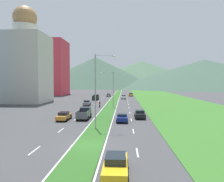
{
  "coord_description": "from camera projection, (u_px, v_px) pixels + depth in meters",
  "views": [
    {
      "loc": [
        3.81,
        -22.66,
        6.82
      ],
      "look_at": [
        -0.39,
        51.75,
        3.71
      ],
      "focal_mm": 34.56,
      "sensor_mm": 36.0,
      "label": 1
    }
  ],
  "objects": [
    {
      "name": "edge_line_median_right",
      "position": [
        119.0,
        100.0,
        82.85
      ],
      "size": [
        0.16,
        240.0,
        0.01
      ],
      "primitive_type": "cube",
      "color": "silver",
      "rests_on": "ground_plane"
    },
    {
      "name": "car_7",
      "position": [
        109.0,
        95.0,
        100.99
      ],
      "size": [
        1.89,
        4.11,
        1.41
      ],
      "rotation": [
        0.0,
        0.0,
        1.57
      ],
      "color": "slate",
      "rests_on": "ground_plane"
    },
    {
      "name": "lane_dash_left_3",
      "position": [
        61.0,
        130.0,
        30.43
      ],
      "size": [
        0.16,
        2.8,
        0.01
      ],
      "primitive_type": "cube",
      "color": "silver",
      "rests_on": "ground_plane"
    },
    {
      "name": "midrise_colored",
      "position": [
        50.0,
        68.0,
        114.68
      ],
      "size": [
        17.42,
        17.42,
        28.77
      ],
      "primitive_type": "cube",
      "color": "#D83847",
      "rests_on": "ground_plane"
    },
    {
      "name": "lane_dash_left_5",
      "position": [
        84.0,
        112.0,
        48.43
      ],
      "size": [
        0.16,
        2.8,
        0.01
      ],
      "primitive_type": "cube",
      "color": "silver",
      "rests_on": "ground_plane"
    },
    {
      "name": "pickup_truck_0",
      "position": [
        96.0,
        97.0,
        81.83
      ],
      "size": [
        2.18,
        5.4,
        2.0
      ],
      "rotation": [
        0.0,
        0.0,
        1.57
      ],
      "color": "black",
      "rests_on": "ground_plane"
    },
    {
      "name": "lane_dash_left_6",
      "position": [
        91.0,
        108.0,
        57.43
      ],
      "size": [
        0.16,
        2.8,
        0.01
      ],
      "primitive_type": "cube",
      "color": "silver",
      "rests_on": "ground_plane"
    },
    {
      "name": "lane_dash_left_7",
      "position": [
        95.0,
        104.0,
        66.43
      ],
      "size": [
        0.16,
        2.8,
        0.01
      ],
      "primitive_type": "cube",
      "color": "silver",
      "rests_on": "ground_plane"
    },
    {
      "name": "grass_median",
      "position": [
        114.0,
        100.0,
        82.95
      ],
      "size": [
        3.2,
        240.0,
        0.06
      ],
      "primitive_type": "cube",
      "color": "#2D6023",
      "rests_on": "ground_plane"
    },
    {
      "name": "car_3",
      "position": [
        87.0,
        103.0,
        62.16
      ],
      "size": [
        1.9,
        4.19,
        1.57
      ],
      "rotation": [
        0.0,
        0.0,
        1.57
      ],
      "color": "slate",
      "rests_on": "ground_plane"
    },
    {
      "name": "lane_dash_right_9",
      "position": [
        127.0,
        100.0,
        83.86
      ],
      "size": [
        0.16,
        2.8,
        0.01
      ],
      "primitive_type": "cube",
      "color": "silver",
      "rests_on": "ground_plane"
    },
    {
      "name": "lane_dash_left_8",
      "position": [
        99.0,
        101.0,
        75.43
      ],
      "size": [
        0.16,
        2.8,
        0.01
      ],
      "primitive_type": "cube",
      "color": "silver",
      "rests_on": "ground_plane"
    },
    {
      "name": "motorcycle_rider",
      "position": [
        100.0,
        105.0,
        58.16
      ],
      "size": [
        0.36,
        2.0,
        1.8
      ],
      "rotation": [
        0.0,
        0.0,
        1.57
      ],
      "color": "black",
      "rests_on": "ground_plane"
    },
    {
      "name": "lane_dash_right_4",
      "position": [
        131.0,
        120.0,
        38.86
      ],
      "size": [
        0.16,
        2.8,
        0.01
      ],
      "primitive_type": "cube",
      "color": "silver",
      "rests_on": "ground_plane"
    },
    {
      "name": "street_lamp_mid",
      "position": [
        112.0,
        87.0,
        57.41
      ],
      "size": [
        3.47,
        0.32,
        9.6
      ],
      "color": "#99999E",
      "rests_on": "ground_plane"
    },
    {
      "name": "lane_dash_left_4",
      "position": [
        75.0,
        119.0,
        39.43
      ],
      "size": [
        0.16,
        2.8,
        0.01
      ],
      "primitive_type": "cube",
      "color": "silver",
      "rests_on": "ground_plane"
    },
    {
      "name": "car_2",
      "position": [
        116.0,
        165.0,
        15.82
      ],
      "size": [
        1.89,
        4.58,
        1.43
      ],
      "rotation": [
        0.0,
        0.0,
        -1.57
      ],
      "color": "yellow",
      "rests_on": "ground_plane"
    },
    {
      "name": "hill_far_left",
      "position": [
        95.0,
        72.0,
        265.98
      ],
      "size": [
        156.69,
        156.69,
        37.5
      ],
      "primitive_type": "cone",
      "color": "#3D5647",
      "rests_on": "ground_plane"
    },
    {
      "name": "lane_dash_left_10",
      "position": [
        104.0,
        98.0,
        93.43
      ],
      "size": [
        0.16,
        2.8,
        0.01
      ],
      "primitive_type": "cube",
      "color": "silver",
      "rests_on": "ground_plane"
    },
    {
      "name": "car_6",
      "position": [
        131.0,
        95.0,
        103.42
      ],
      "size": [
        1.99,
        4.23,
        1.54
      ],
      "rotation": [
        0.0,
        0.0,
        -1.57
      ],
      "color": "#C6842D",
      "rests_on": "ground_plane"
    },
    {
      "name": "lane_dash_right_5",
      "position": [
        130.0,
        113.0,
        47.86
      ],
      "size": [
        0.16,
        2.8,
        0.01
      ],
      "primitive_type": "cube",
      "color": "silver",
      "rests_on": "ground_plane"
    },
    {
      "name": "grass_verge_right",
      "position": [
        168.0,
        100.0,
        81.79
      ],
      "size": [
        24.0,
        240.0,
        0.06
      ],
      "primitive_type": "cube",
      "color": "#387028",
      "rests_on": "ground_plane"
    },
    {
      "name": "lane_dash_right_2",
      "position": [
        137.0,
        152.0,
        20.86
      ],
      "size": [
        0.16,
        2.8,
        0.01
      ],
      "primitive_type": "cube",
      "color": "silver",
      "rests_on": "ground_plane"
    },
    {
      "name": "edge_line_median_left",
      "position": [
        110.0,
        100.0,
        83.05
      ],
      "size": [
        0.16,
        240.0,
        0.01
      ],
      "primitive_type": "cube",
      "color": "silver",
      "rests_on": "ground_plane"
    },
    {
      "name": "domed_building",
      "position": [
        26.0,
        63.0,
        71.85
      ],
      "size": [
        14.14,
        14.14,
        31.95
      ],
      "color": "beige",
      "rests_on": "ground_plane"
    },
    {
      "name": "lane_dash_left_9",
      "position": [
        101.0,
        99.0,
        84.43
      ],
      "size": [
        0.16,
        2.8,
        0.01
      ],
      "primitive_type": "cube",
      "color": "silver",
      "rests_on": "ground_plane"
    },
    {
      "name": "lane_dash_left_2",
      "position": [
        34.0,
        150.0,
        21.43
      ],
      "size": [
        0.16,
        2.8,
        0.01
      ],
      "primitive_type": "cube",
      "color": "silver",
      "rests_on": "ground_plane"
    },
    {
      "name": "lane_dash_right_8",
      "position": [
        128.0,
        102.0,
        74.86
      ],
      "size": [
        0.16,
        2.8,
        0.01
      ],
      "primitive_type": "cube",
      "color": "silver",
      "rests_on": "ground_plane"
    },
    {
      "name": "lane_dash_right_10",
      "position": [
        127.0,
        98.0,
        92.86
      ],
      "size": [
        0.16,
        2.8,
        0.01
      ],
      "primitive_type": "cube",
      "color": "silver",
      "rests_on": "ground_plane"
    },
    {
      "name": "car_0",
      "position": [
        122.0,
        118.0,
        37.03
      ],
      "size": [
        1.96,
        4.23,
        1.36
      ],
      "rotation": [
        0.0,
        0.0,
        -1.57
      ],
      "color": "navy",
      "rests_on": "ground_plane"
    },
    {
      "name": "lane_dash_right_3",
      "position": [
        133.0,
        131.0,
        29.86
      ],
      "size": [
        0.16,
        2.8,
        0.01
      ],
      "primitive_type": "cube",
      "color": "silver",
      "rests_on": "ground_plane"
    },
    {
      "name": "street_lamp_near",
      "position": [
        97.0,
        86.0,
        31.3
      ],
      "size": [
        3.07,
        0.28,
        10.88
      ],
      "color": "#99999E",
      "rests_on": "ground_plane"
    },
    {
      "name": "pickup_truck_1",
      "position": [
        84.0,
        113.0,
        40.11
      ],
      "size": [
        2.18,
        5.4,
        2.0
      ],
      "rotation": [
        0.0,
        0.0,
        1.57
      ],
      "color": "#515459",
      "rests_on": "ground_plane"
    },
    {
      "name": "lane_dash_right_6",
      "position": [
        129.0,
        108.0,
        56.86
      ],
      "size": [
        0.16,
        2.8,
        0.01
      ],
      "primitive_type": "cube",
      "color": "silver",
      "rests_on": "ground_plane"
    },
    {
      "name": "hill_far_center",
      "position": [
        141.0,
        74.0,
        317.01
      ],
      "size": [
        212.72,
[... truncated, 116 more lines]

